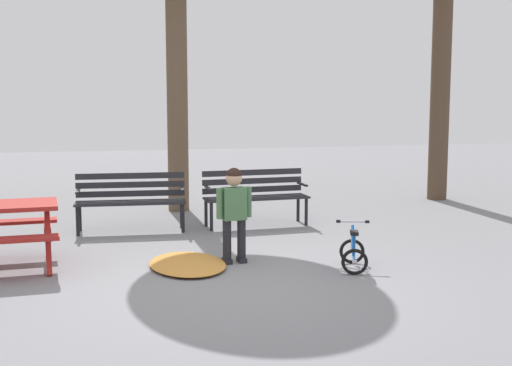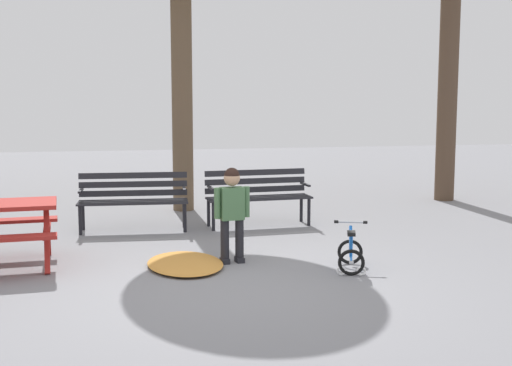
% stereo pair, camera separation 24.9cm
% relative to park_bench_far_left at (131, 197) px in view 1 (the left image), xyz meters
% --- Properties ---
extents(ground, '(36.00, 36.00, 0.00)m').
position_rel_park_bench_far_left_xyz_m(ground, '(0.86, -3.26, -0.51)').
color(ground, gray).
extents(park_bench_far_left, '(1.63, 0.57, 0.85)m').
position_rel_park_bench_far_left_xyz_m(park_bench_far_left, '(0.00, 0.00, 0.00)').
color(park_bench_far_left, '#232328').
rests_on(park_bench_far_left, ground).
extents(park_bench_left, '(1.63, 0.56, 0.85)m').
position_rel_park_bench_far_left_xyz_m(park_bench_left, '(1.89, 0.01, 0.00)').
color(park_bench_left, '#232328').
rests_on(park_bench_left, ground).
extents(child_standing, '(0.44, 0.19, 1.15)m').
position_rel_park_bench_far_left_xyz_m(child_standing, '(1.10, -2.26, 0.17)').
color(child_standing, black).
rests_on(child_standing, ground).
extents(kids_bicycle, '(0.50, 0.63, 0.54)m').
position_rel_park_bench_far_left_xyz_m(kids_bicycle, '(2.38, -2.87, -0.31)').
color(kids_bicycle, black).
rests_on(kids_bicycle, ground).
extents(leaf_pile, '(0.97, 1.32, 0.07)m').
position_rel_park_bench_far_left_xyz_m(leaf_pile, '(0.53, -2.32, -0.48)').
color(leaf_pile, '#C68438').
rests_on(leaf_pile, ground).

